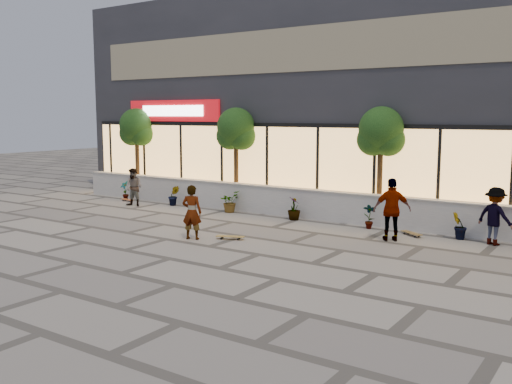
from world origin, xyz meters
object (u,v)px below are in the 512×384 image
Objects in this scene: skateboard_center at (230,237)px; tree_mideast at (381,134)px; skater_left at (134,187)px; skater_right_far at (495,216)px; skateboard_right_near at (412,233)px; tree_midwest at (236,131)px; skater_right_near at (392,210)px; skateboard_left at (127,200)px; skater_center at (192,212)px; tree_west at (136,129)px.

tree_mideast is at bearing 41.05° from skateboard_center.
skater_left is 0.93× the size of skater_right_far.
skater_left reaches higher than skateboard_right_near.
tree_midwest is 2.14× the size of skater_right_near.
skateboard_left is (-10.62, -1.50, -2.92)m from tree_mideast.
tree_mideast is at bearing 2.29° from skater_right_far.
skater_center is at bearing -41.66° from skater_left.
tree_mideast is 11.11m from skateboard_left.
skater_right_near reaches higher than skater_center.
skater_left is at bearing -142.60° from skateboard_right_near.
tree_mideast is 9.93m from skater_left.
skater_center reaches higher than skateboard_right_near.
skateboard_right_near is (7.68, -1.53, -2.90)m from tree_midwest.
tree_west is at bearing 16.42° from skater_right_far.
tree_mideast is 2.14× the size of skater_right_near.
skateboard_right_near reaches higher than skateboard_left.
skater_right_near reaches higher than skateboard_left.
skater_right_near reaches higher than skater_left.
skateboard_right_near is (13.18, -1.53, -2.90)m from tree_west.
tree_west is 2.58× the size of skater_left.
skater_right_near is (1.42, -2.54, -2.07)m from tree_mideast.
skateboard_right_near is (-2.32, -0.13, -0.74)m from skater_right_far.
skateboard_center is at bearing -106.92° from skateboard_right_near.
skater_center is at bearing -23.34° from skateboard_left.
tree_west is 15.71m from skater_right_far.
skateboard_right_near is at bearing 6.63° from skateboard_left.
skateboard_center is at bearing 0.71° from skater_right_near.
skateboard_right_near is (0.26, 1.01, -0.84)m from skater_right_near.
tree_west is at bearing 180.00° from tree_mideast.
tree_west is 2.43× the size of skater_center.
tree_midwest is at bearing -157.57° from skateboard_right_near.
skater_left reaches higher than skateboard_left.
tree_midwest is 2.58× the size of skater_left.
skater_right_near is (12.92, -2.54, -2.07)m from tree_west.
tree_midwest is 10.33m from skater_right_far.
tree_midwest and tree_mideast have the same top height.
skater_right_far reaches higher than skater_center.
skateboard_center is 1.07× the size of skateboard_right_near.
skateboard_left is (-7.10, 4.12, -0.74)m from skater_center.
skater_center is at bearing -108.14° from skateboard_right_near.
tree_west is at bearing 127.17° from skateboard_left.
tree_mideast is at bearing 1.50° from skater_left.
skater_left is 0.83× the size of skater_right_near.
skater_left is (-5.90, 3.37, -0.05)m from skater_center.
tree_west is 1.00× the size of tree_midwest.
skater_right_far is (7.52, 4.22, 0.01)m from skater_center.
skater_right_near is at bearing -13.48° from skater_left.
skater_center is (7.98, -5.62, -2.18)m from tree_west.
tree_west is 3.40m from skateboard_left.
tree_midwest is 8.35m from skateboard_right_near.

